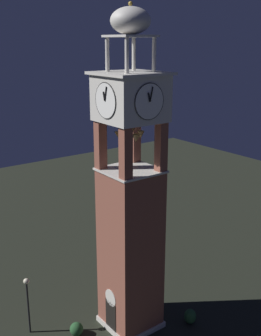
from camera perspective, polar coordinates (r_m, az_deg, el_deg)
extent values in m
plane|color=black|center=(29.66, 0.00, -20.25)|extent=(80.00, 80.00, 0.00)
cube|color=brown|center=(26.82, 0.00, -11.24)|extent=(3.07, 3.07, 10.52)
cube|color=beige|center=(29.55, 0.00, -19.98)|extent=(3.27, 3.27, 0.35)
cube|color=black|center=(28.26, -2.68, -19.49)|extent=(1.10, 0.04, 2.20)
cylinder|color=beige|center=(27.45, -2.72, -17.13)|extent=(1.10, 0.04, 1.10)
cube|color=brown|center=(24.71, -4.08, 3.04)|extent=(0.56, 0.56, 2.98)
cube|color=brown|center=(22.70, -0.65, 1.85)|extent=(0.56, 0.56, 2.98)
cube|color=brown|center=(26.11, 0.57, 3.82)|extent=(0.56, 0.56, 2.98)
cube|color=brown|center=(24.21, 4.16, 2.75)|extent=(0.56, 0.56, 2.98)
cube|color=beige|center=(24.78, 0.00, -0.31)|extent=(3.23, 3.23, 0.12)
cone|color=brown|center=(23.65, 0.74, 4.06)|extent=(0.54, 0.54, 0.43)
cone|color=brown|center=(24.58, 1.42, 4.54)|extent=(0.41, 0.41, 0.42)
cone|color=brown|center=(24.93, -0.08, 4.72)|extent=(0.55, 0.55, 0.47)
cone|color=brown|center=(24.39, -1.60, 4.45)|extent=(0.51, 0.51, 0.42)
cone|color=brown|center=(23.72, -1.02, 4.10)|extent=(0.50, 0.50, 0.42)
cube|color=beige|center=(23.89, 0.00, 9.40)|extent=(3.31, 3.31, 2.58)
cylinder|color=white|center=(22.94, -3.40, 9.07)|extent=(1.96, 0.05, 1.96)
torus|color=black|center=(22.94, -3.40, 9.07)|extent=(1.98, 0.06, 1.98)
cube|color=black|center=(22.93, -3.62, 9.66)|extent=(0.21, 0.03, 0.50)
cube|color=black|center=(22.78, -3.42, 9.98)|extent=(0.24, 0.03, 0.78)
cylinder|color=white|center=(24.92, 3.14, 9.68)|extent=(1.96, 0.05, 1.96)
torus|color=black|center=(24.92, 3.14, 9.68)|extent=(1.98, 0.06, 1.98)
cube|color=black|center=(24.97, 3.16, 10.24)|extent=(0.21, 0.03, 0.50)
cube|color=black|center=(24.84, 3.39, 10.54)|extent=(0.24, 0.03, 0.78)
cylinder|color=white|center=(25.24, -2.30, 9.78)|extent=(0.05, 1.96, 1.96)
torus|color=black|center=(25.24, -2.30, 9.78)|extent=(0.06, 1.98, 1.98)
cube|color=black|center=(25.23, -2.50, 10.32)|extent=(0.03, 0.21, 0.50)
cube|color=black|center=(25.30, -2.22, 10.67)|extent=(0.03, 0.24, 0.78)
cylinder|color=white|center=(22.58, 2.57, 8.96)|extent=(0.05, 1.96, 1.96)
torus|color=black|center=(22.58, 2.57, 8.96)|extent=(0.06, 1.98, 1.98)
cube|color=black|center=(22.46, 2.55, 9.53)|extent=(0.03, 0.21, 0.50)
cube|color=black|center=(22.54, 2.86, 9.92)|extent=(0.03, 0.24, 0.78)
cube|color=beige|center=(23.75, 0.00, 12.68)|extent=(3.67, 3.67, 0.16)
cylinder|color=beige|center=(23.92, -3.16, 15.06)|extent=(0.22, 0.22, 1.82)
cylinder|color=beige|center=(22.43, -0.50, 14.97)|extent=(0.22, 0.22, 1.82)
cylinder|color=beige|center=(24.98, 0.45, 15.15)|extent=(0.22, 0.22, 1.82)
cylinder|color=beige|center=(23.55, 3.21, 15.03)|extent=(0.22, 0.22, 1.82)
cube|color=beige|center=(23.70, 0.00, 17.41)|extent=(2.26, 2.26, 0.12)
ellipsoid|color=beige|center=(23.72, 0.00, 19.31)|extent=(2.18, 2.18, 1.45)
sphere|color=#B79338|center=(23.77, 0.00, 21.34)|extent=(0.24, 0.24, 0.24)
cylinder|color=black|center=(28.64, -13.63, -17.96)|extent=(0.12, 0.12, 3.52)
sphere|color=#F9EFCC|center=(27.60, -13.92, -14.64)|extent=(0.36, 0.36, 0.36)
ellipsoid|color=#234C28|center=(32.07, -1.21, -16.27)|extent=(1.23, 1.23, 0.76)
ellipsoid|color=#234C28|center=(29.65, 8.07, -19.23)|extent=(0.79, 0.79, 1.01)
ellipsoid|color=#234C28|center=(28.66, -7.31, -20.79)|extent=(0.84, 0.84, 0.89)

